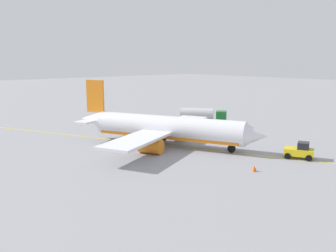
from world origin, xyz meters
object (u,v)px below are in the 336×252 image
object	(u,v)px
airplane	(165,129)
fuel_tanker	(202,115)
safety_cone_nose	(254,168)
pushback_tug	(300,151)
refueling_worker	(192,122)

from	to	relation	value
airplane	fuel_tanker	bearing A→B (deg)	117.43
airplane	safety_cone_nose	distance (m)	16.81
safety_cone_nose	airplane	bearing A→B (deg)	177.38
fuel_tanker	safety_cone_nose	world-z (taller)	fuel_tanker
pushback_tug	safety_cone_nose	distance (m)	9.17
airplane	pushback_tug	xyz separation A→B (m)	(17.22, 8.36, -1.56)
refueling_worker	safety_cone_nose	world-z (taller)	refueling_worker
refueling_worker	pushback_tug	bearing A→B (deg)	-13.06
airplane	pushback_tug	distance (m)	19.21
airplane	refueling_worker	xyz separation A→B (m)	(-8.51, 14.33, -1.75)
safety_cone_nose	fuel_tanker	bearing A→B (deg)	144.24
fuel_tanker	refueling_worker	bearing A→B (deg)	-77.43
fuel_tanker	refueling_worker	distance (m)	3.79
pushback_tug	refueling_worker	distance (m)	26.41
safety_cone_nose	refueling_worker	bearing A→B (deg)	149.03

